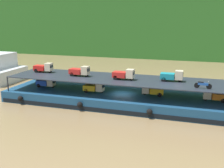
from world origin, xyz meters
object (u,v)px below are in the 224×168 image
(mini_truck_lower_stern, at_px, (46,82))
(mini_truck_lower_mid, at_px, (152,90))
(mini_truck_upper_stern, at_px, (44,68))
(mini_truck_upper_bow, at_px, (172,76))
(mini_truck_lower_fore, at_px, (214,96))
(mini_truck_upper_fore, at_px, (124,74))
(motorcycle_upper_port, at_px, (203,85))
(mini_truck_lower_aft, at_px, (94,87))
(mini_truck_upper_mid, at_px, (80,71))
(cargo_barge, at_px, (123,99))

(mini_truck_lower_stern, relative_size, mini_truck_lower_mid, 0.99)
(mini_truck_upper_stern, distance_m, mini_truck_upper_bow, 18.29)
(mini_truck_lower_fore, xyz_separation_m, mini_truck_upper_fore, (-11.02, -0.57, 2.00))
(mini_truck_lower_stern, xyz_separation_m, motorcycle_upper_port, (21.16, -2.14, 1.74))
(mini_truck_lower_fore, xyz_separation_m, mini_truck_upper_bow, (-5.09, 0.36, 2.00))
(mini_truck_lower_aft, xyz_separation_m, mini_truck_upper_mid, (-2.23, 0.43, 2.00))
(cargo_barge, distance_m, mini_truck_lower_fore, 11.36)
(cargo_barge, height_order, motorcycle_upper_port, motorcycle_upper_port)
(motorcycle_upper_port, bearing_deg, mini_truck_upper_stern, 172.54)
(mini_truck_lower_fore, height_order, mini_truck_upper_mid, mini_truck_upper_mid)
(cargo_barge, bearing_deg, mini_truck_lower_stern, 179.69)
(cargo_barge, relative_size, mini_truck_upper_bow, 11.69)
(mini_truck_upper_mid, relative_size, mini_truck_upper_bow, 1.01)
(mini_truck_upper_mid, bearing_deg, mini_truck_upper_bow, 2.94)
(mini_truck_upper_fore, bearing_deg, mini_truck_lower_fore, 2.97)
(mini_truck_upper_mid, distance_m, mini_truck_upper_fore, 6.26)
(mini_truck_lower_mid, xyz_separation_m, mini_truck_upper_bow, (2.36, 0.12, 2.00))
(mini_truck_lower_aft, bearing_deg, cargo_barge, 7.78)
(mini_truck_upper_stern, xyz_separation_m, motorcycle_upper_port, (21.91, -2.87, -0.26))
(mini_truck_lower_mid, xyz_separation_m, mini_truck_upper_mid, (-9.83, -0.51, 2.00))
(mini_truck_lower_stern, relative_size, mini_truck_lower_aft, 1.01)
(mini_truck_lower_stern, bearing_deg, mini_truck_lower_aft, -4.36)
(mini_truck_upper_bow, bearing_deg, mini_truck_upper_fore, -171.11)
(mini_truck_lower_stern, distance_m, motorcycle_upper_port, 21.34)
(cargo_barge, distance_m, mini_truck_lower_mid, 4.11)
(motorcycle_upper_port, bearing_deg, mini_truck_lower_stern, 174.22)
(mini_truck_upper_mid, bearing_deg, cargo_barge, 0.81)
(mini_truck_lower_stern, height_order, mini_truck_upper_mid, mini_truck_upper_mid)
(mini_truck_lower_aft, xyz_separation_m, mini_truck_upper_bow, (9.96, 1.06, 2.00))
(mini_truck_lower_aft, relative_size, mini_truck_lower_fore, 0.99)
(motorcycle_upper_port, bearing_deg, mini_truck_upper_bow, 144.06)
(mini_truck_upper_bow, bearing_deg, motorcycle_upper_port, -35.94)
(mini_truck_upper_mid, xyz_separation_m, mini_truck_upper_fore, (6.26, -0.30, 0.00))
(mini_truck_lower_stern, bearing_deg, mini_truck_upper_mid, -1.57)
(mini_truck_upper_stern, height_order, motorcycle_upper_port, mini_truck_upper_stern)
(cargo_barge, height_order, mini_truck_upper_bow, mini_truck_upper_bow)
(mini_truck_lower_mid, relative_size, mini_truck_upper_fore, 1.00)
(motorcycle_upper_port, bearing_deg, mini_truck_lower_mid, 157.25)
(mini_truck_lower_aft, bearing_deg, mini_truck_lower_mid, 7.06)
(mini_truck_upper_bow, bearing_deg, mini_truck_lower_fore, -4.00)
(cargo_barge, xyz_separation_m, mini_truck_lower_mid, (3.82, 0.43, 1.44))
(mini_truck_lower_stern, relative_size, motorcycle_upper_port, 1.47)
(mini_truck_upper_fore, xyz_separation_m, motorcycle_upper_port, (9.55, -1.69, -0.26))
(mini_truck_upper_fore, xyz_separation_m, mini_truck_upper_bow, (5.93, 0.93, 0.00))
(mini_truck_lower_stern, distance_m, mini_truck_upper_mid, 5.71)
(mini_truck_lower_stern, distance_m, mini_truck_lower_aft, 7.60)
(cargo_barge, bearing_deg, mini_truck_upper_fore, -57.42)
(mini_truck_upper_fore, distance_m, motorcycle_upper_port, 9.70)
(mini_truck_lower_aft, xyz_separation_m, mini_truck_upper_stern, (-8.33, 1.31, 2.00))
(mini_truck_upper_mid, bearing_deg, mini_truck_lower_aft, -10.98)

